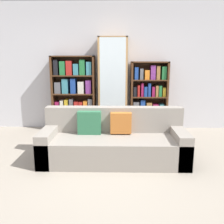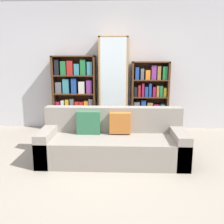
% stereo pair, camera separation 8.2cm
% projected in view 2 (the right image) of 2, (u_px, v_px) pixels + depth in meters
% --- Properties ---
extents(ground_plane, '(16.00, 16.00, 0.00)m').
position_uv_depth(ground_plane, '(101.00, 171.00, 3.49)').
color(ground_plane, gray).
extents(wall_back, '(6.09, 0.06, 2.70)m').
position_uv_depth(wall_back, '(109.00, 67.00, 5.43)').
color(wall_back, silver).
rests_on(wall_back, ground).
extents(couch, '(2.18, 0.82, 0.78)m').
position_uv_depth(couch, '(113.00, 142.00, 3.83)').
color(couch, gray).
rests_on(couch, ground).
extents(bookshelf_left, '(0.92, 0.32, 1.59)m').
position_uv_depth(bookshelf_left, '(75.00, 94.00, 5.38)').
color(bookshelf_left, '#4C2D19').
rests_on(bookshelf_left, ground).
extents(display_cabinet, '(0.60, 0.36, 1.97)m').
position_uv_depth(display_cabinet, '(114.00, 85.00, 5.29)').
color(display_cabinet, '#AD7F4C').
rests_on(display_cabinet, ground).
extents(bookshelf_right, '(0.78, 0.32, 1.47)m').
position_uv_depth(bookshelf_right, '(150.00, 98.00, 5.33)').
color(bookshelf_right, '#4C2D19').
rests_on(bookshelf_right, ground).
extents(wine_bottle, '(0.07, 0.07, 0.34)m').
position_uv_depth(wine_bottle, '(135.00, 136.00, 4.57)').
color(wine_bottle, black).
rests_on(wine_bottle, ground).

